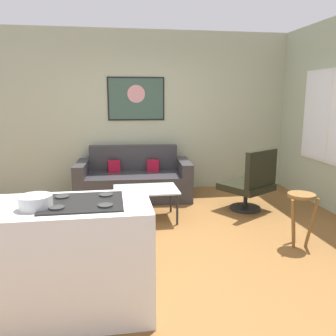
% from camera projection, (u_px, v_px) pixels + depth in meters
% --- Properties ---
extents(ground, '(6.40, 6.40, 0.04)m').
position_uv_depth(ground, '(164.00, 243.00, 4.12)').
color(ground, brown).
extents(back_wall, '(6.40, 0.05, 2.80)m').
position_uv_depth(back_wall, '(144.00, 113.00, 6.18)').
color(back_wall, '#A8AD8E').
rests_on(back_wall, ground).
extents(couch, '(1.92, 0.99, 0.85)m').
position_uv_depth(couch, '(134.00, 181.00, 5.86)').
color(couch, '#2F2E31').
rests_on(couch, ground).
extents(coffee_table, '(0.87, 0.62, 0.44)m').
position_uv_depth(coffee_table, '(146.00, 191.00, 4.78)').
color(coffee_table, silver).
rests_on(coffee_table, ground).
extents(armchair, '(0.88, 0.88, 0.93)m').
position_uv_depth(armchair, '(251.00, 183.00, 5.15)').
color(armchair, black).
rests_on(armchair, ground).
extents(bar_stool, '(0.35, 0.35, 0.62)m').
position_uv_depth(bar_stool, '(301.00, 206.00, 3.92)').
color(bar_stool, brown).
rests_on(bar_stool, ground).
extents(kitchen_counter, '(1.59, 0.71, 0.91)m').
position_uv_depth(kitchen_counter, '(48.00, 260.00, 2.69)').
color(kitchen_counter, white).
rests_on(kitchen_counter, ground).
extents(mixing_bowl, '(0.24, 0.24, 0.10)m').
position_uv_depth(mixing_bowl, '(35.00, 202.00, 2.50)').
color(mixing_bowl, silver).
rests_on(mixing_bowl, kitchen_counter).
extents(wall_painting, '(0.99, 0.03, 0.74)m').
position_uv_depth(wall_painting, '(136.00, 99.00, 6.07)').
color(wall_painting, black).
extents(window, '(0.03, 1.41, 1.39)m').
position_uv_depth(window, '(330.00, 117.00, 5.10)').
color(window, silver).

